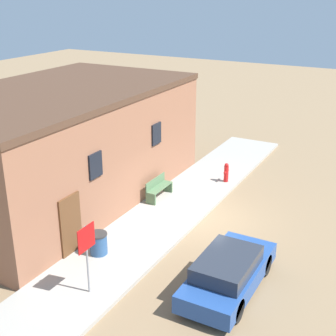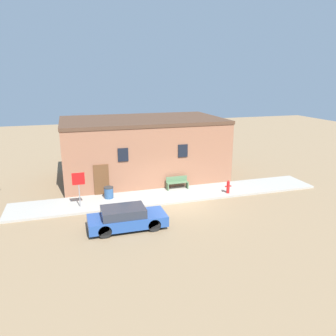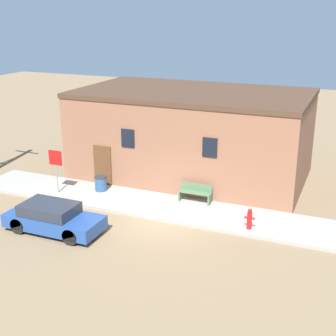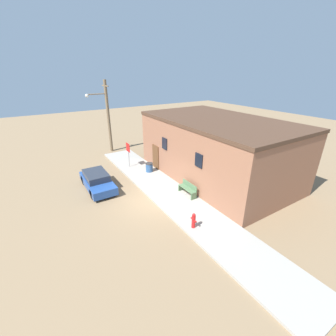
# 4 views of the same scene
# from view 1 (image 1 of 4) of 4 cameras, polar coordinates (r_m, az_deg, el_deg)

# --- Properties ---
(ground_plane) EXTENTS (80.00, 80.00, 0.00)m
(ground_plane) POSITION_cam_1_polar(r_m,az_deg,el_deg) (18.47, 4.25, -6.30)
(ground_plane) COLOR #846B4C
(sidewalk) EXTENTS (20.73, 2.82, 0.14)m
(sidewalk) POSITION_cam_1_polar(r_m,az_deg,el_deg) (18.99, 0.37, -5.19)
(sidewalk) COLOR #9E998E
(sidewalk) RESTS_ON ground
(brick_building) EXTENTS (12.16, 7.09, 4.70)m
(brick_building) POSITION_cam_1_polar(r_m,az_deg,el_deg) (20.12, -13.20, 2.80)
(brick_building) COLOR #8E5B42
(brick_building) RESTS_ON ground
(fire_hydrant) EXTENTS (0.44, 0.21, 0.89)m
(fire_hydrant) POSITION_cam_1_polar(r_m,az_deg,el_deg) (21.58, 7.11, -0.53)
(fire_hydrant) COLOR red
(fire_hydrant) RESTS_ON sidewalk
(stop_sign) EXTENTS (0.74, 0.06, 2.17)m
(stop_sign) POSITION_cam_1_polar(r_m,az_deg,el_deg) (13.59, -9.89, -9.38)
(stop_sign) COLOR gray
(stop_sign) RESTS_ON sidewalk
(bench) EXTENTS (1.54, 0.44, 0.87)m
(bench) POSITION_cam_1_polar(r_m,az_deg,el_deg) (19.79, -1.19, -2.45)
(bench) COLOR #4C6B47
(bench) RESTS_ON sidewalk
(trash_bin) EXTENTS (0.62, 0.62, 0.75)m
(trash_bin) POSITION_cam_1_polar(r_m,az_deg,el_deg) (15.98, -8.49, -9.07)
(trash_bin) COLOR #2D517F
(trash_bin) RESTS_ON sidewalk
(parked_car) EXTENTS (4.10, 1.69, 1.21)m
(parked_car) POSITION_cam_1_polar(r_m,az_deg,el_deg) (14.34, 7.37, -12.50)
(parked_car) COLOR black
(parked_car) RESTS_ON ground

